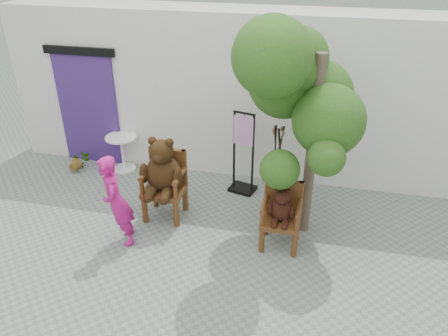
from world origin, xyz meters
name	(u,v)px	position (x,y,z in m)	size (l,w,h in m)	color
ground_plane	(205,264)	(0.00, 0.00, 0.00)	(60.00, 60.00, 0.00)	gray
back_wall	(246,93)	(0.00, 3.10, 1.50)	(9.00, 1.00, 3.00)	silver
doorway	(88,107)	(-3.00, 2.58, 1.16)	(1.40, 0.11, 2.33)	#3D2267
chair_big	(163,173)	(-0.94, 1.03, 0.80)	(0.69, 0.75, 1.42)	#47260F
chair_small	(282,210)	(0.98, 0.71, 0.60)	(0.57, 0.54, 1.00)	#47260F
person	(117,201)	(-1.37, 0.22, 0.72)	(0.53, 0.34, 1.44)	#B81673
cafe_table	(122,149)	(-2.28, 2.35, 0.44)	(0.60, 0.60, 0.70)	white
display_stand	(243,162)	(0.16, 2.09, 0.58)	(0.52, 0.45, 1.51)	black
stool_bucket	(277,171)	(0.78, 1.78, 0.64)	(0.32, 0.32, 1.45)	white
tree	(301,88)	(1.08, 1.29, 2.26)	(1.80, 1.88, 3.32)	#423527
potted_plant	(78,161)	(-3.13, 2.11, 0.19)	(0.35, 0.30, 0.39)	#1B3E11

